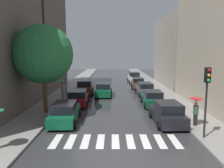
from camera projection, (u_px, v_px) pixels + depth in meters
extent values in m
cube|color=#2F2F32|center=(114.00, 86.00, 35.09)|extent=(28.00, 72.00, 0.04)
cube|color=gray|center=(73.00, 86.00, 35.10)|extent=(3.00, 72.00, 0.15)
cube|color=gray|center=(155.00, 86.00, 35.06)|extent=(3.00, 72.00, 0.15)
cube|color=silver|center=(57.00, 141.00, 13.31)|extent=(0.45, 2.20, 0.01)
cube|color=silver|center=(72.00, 141.00, 13.31)|extent=(0.45, 2.20, 0.01)
cube|color=silver|center=(86.00, 141.00, 13.30)|extent=(0.45, 2.20, 0.01)
cube|color=silver|center=(101.00, 141.00, 13.30)|extent=(0.45, 2.20, 0.01)
cube|color=silver|center=(116.00, 141.00, 13.30)|extent=(0.45, 2.20, 0.01)
cube|color=silver|center=(131.00, 141.00, 13.30)|extent=(0.45, 2.20, 0.01)
cube|color=silver|center=(146.00, 141.00, 13.29)|extent=(0.45, 2.20, 0.01)
cube|color=silver|center=(161.00, 141.00, 13.29)|extent=(0.45, 2.20, 0.01)
cube|color=silver|center=(176.00, 141.00, 13.29)|extent=(0.45, 2.20, 0.01)
cube|color=#564C47|center=(37.00, 24.00, 31.34)|extent=(6.00, 12.02, 18.76)
cube|color=#9E9384|center=(182.00, 52.00, 35.58)|extent=(6.00, 13.70, 10.84)
cube|color=#0C4C2D|center=(66.00, 115.00, 16.96)|extent=(2.00, 4.82, 0.76)
cube|color=black|center=(65.00, 107.00, 16.62)|extent=(1.70, 2.67, 0.62)
cylinder|color=black|center=(58.00, 112.00, 18.52)|extent=(0.24, 0.65, 0.64)
cylinder|color=black|center=(80.00, 112.00, 18.57)|extent=(0.24, 0.65, 0.64)
cylinder|color=black|center=(49.00, 124.00, 15.41)|extent=(0.24, 0.65, 0.64)
cylinder|color=black|center=(75.00, 124.00, 15.47)|extent=(0.24, 0.65, 0.64)
cube|color=maroon|center=(79.00, 99.00, 22.59)|extent=(2.15, 4.37, 0.74)
cube|color=black|center=(78.00, 93.00, 22.28)|extent=(1.82, 2.44, 0.61)
cylinder|color=black|center=(71.00, 99.00, 23.97)|extent=(0.25, 0.65, 0.64)
cylinder|color=black|center=(89.00, 99.00, 24.06)|extent=(0.25, 0.65, 0.64)
cylinder|color=black|center=(67.00, 105.00, 21.18)|extent=(0.25, 0.65, 0.64)
cylinder|color=black|center=(87.00, 105.00, 21.27)|extent=(0.25, 0.65, 0.64)
cube|color=brown|center=(86.00, 89.00, 28.69)|extent=(2.11, 4.23, 0.88)
cube|color=black|center=(85.00, 83.00, 28.37)|extent=(1.79, 2.35, 0.72)
cylinder|color=black|center=(79.00, 89.00, 30.05)|extent=(0.25, 0.65, 0.64)
cylinder|color=black|center=(94.00, 89.00, 30.13)|extent=(0.25, 0.65, 0.64)
cylinder|color=black|center=(77.00, 93.00, 27.34)|extent=(0.25, 0.65, 0.64)
cylinder|color=black|center=(93.00, 93.00, 27.42)|extent=(0.25, 0.65, 0.64)
cube|color=black|center=(168.00, 116.00, 16.59)|extent=(2.02, 4.40, 0.82)
cube|color=black|center=(169.00, 107.00, 16.27)|extent=(1.74, 2.44, 0.67)
cylinder|color=black|center=(151.00, 114.00, 18.02)|extent=(0.24, 0.65, 0.64)
cylinder|color=black|center=(174.00, 114.00, 18.07)|extent=(0.24, 0.65, 0.64)
cylinder|color=black|center=(160.00, 126.00, 15.18)|extent=(0.24, 0.65, 0.64)
cylinder|color=black|center=(187.00, 125.00, 15.23)|extent=(0.24, 0.65, 0.64)
cube|color=#0C4C2D|center=(153.00, 100.00, 22.23)|extent=(1.90, 4.21, 0.75)
cube|color=black|center=(154.00, 94.00, 21.92)|extent=(1.65, 2.33, 0.61)
cylinder|color=black|center=(142.00, 99.00, 23.64)|extent=(0.23, 0.64, 0.64)
cylinder|color=black|center=(160.00, 100.00, 23.61)|extent=(0.23, 0.64, 0.64)
cylinder|color=black|center=(146.00, 106.00, 20.91)|extent=(0.23, 0.64, 0.64)
cylinder|color=black|center=(165.00, 106.00, 20.88)|extent=(0.23, 0.64, 0.64)
cube|color=#474C51|center=(146.00, 91.00, 27.76)|extent=(1.96, 4.77, 0.78)
cube|color=black|center=(146.00, 85.00, 27.43)|extent=(1.66, 2.64, 0.64)
cylinder|color=black|center=(137.00, 90.00, 29.30)|extent=(0.24, 0.65, 0.64)
cylinder|color=black|center=(150.00, 90.00, 29.36)|extent=(0.24, 0.65, 0.64)
cylinder|color=black|center=(140.00, 95.00, 26.23)|extent=(0.24, 0.65, 0.64)
cylinder|color=black|center=(155.00, 95.00, 26.29)|extent=(0.24, 0.65, 0.64)
cube|color=brown|center=(139.00, 84.00, 33.46)|extent=(1.93, 4.39, 0.75)
cube|color=black|center=(139.00, 80.00, 33.15)|extent=(1.65, 2.43, 0.61)
cylinder|color=black|center=(132.00, 84.00, 34.94)|extent=(0.24, 0.65, 0.64)
cylinder|color=black|center=(143.00, 84.00, 34.88)|extent=(0.24, 0.65, 0.64)
cylinder|color=black|center=(133.00, 87.00, 32.12)|extent=(0.24, 0.65, 0.64)
cylinder|color=black|center=(145.00, 87.00, 32.05)|extent=(0.24, 0.65, 0.64)
cube|color=silver|center=(135.00, 79.00, 39.79)|extent=(2.06, 4.10, 0.90)
cube|color=black|center=(135.00, 74.00, 39.48)|extent=(1.76, 2.28, 0.74)
cylinder|color=black|center=(129.00, 80.00, 41.11)|extent=(0.25, 0.65, 0.64)
cylinder|color=black|center=(139.00, 80.00, 41.19)|extent=(0.25, 0.65, 0.64)
cylinder|color=black|center=(130.00, 81.00, 38.48)|extent=(0.25, 0.65, 0.64)
cylinder|color=black|center=(141.00, 81.00, 38.56)|extent=(0.25, 0.65, 0.64)
cube|color=#0C4C2D|center=(104.00, 91.00, 27.35)|extent=(1.87, 4.57, 0.80)
cube|color=black|center=(104.00, 86.00, 27.02)|extent=(1.64, 2.51, 0.65)
cylinder|color=black|center=(98.00, 91.00, 28.88)|extent=(0.22, 0.64, 0.64)
cylinder|color=black|center=(112.00, 91.00, 28.86)|extent=(0.22, 0.64, 0.64)
cylinder|color=black|center=(96.00, 95.00, 25.90)|extent=(0.22, 0.64, 0.64)
cylinder|color=black|center=(112.00, 95.00, 25.89)|extent=(0.22, 0.64, 0.64)
cylinder|color=black|center=(196.00, 120.00, 15.71)|extent=(0.28, 0.28, 0.80)
cylinder|color=#38513D|center=(197.00, 110.00, 15.61)|extent=(0.36, 0.36, 0.63)
sphere|color=tan|center=(197.00, 104.00, 15.55)|extent=(0.25, 0.25, 0.25)
cone|color=red|center=(197.00, 100.00, 15.51)|extent=(1.00, 1.00, 0.20)
cylinder|color=#333338|center=(197.00, 105.00, 15.56)|extent=(0.02, 0.02, 0.73)
cylinder|color=gray|center=(64.00, 96.00, 24.27)|extent=(0.28, 0.28, 0.85)
cylinder|color=gray|center=(64.00, 89.00, 24.16)|extent=(0.36, 0.36, 0.67)
sphere|color=tan|center=(63.00, 85.00, 24.09)|extent=(0.27, 0.27, 0.27)
cone|color=#19723F|center=(63.00, 82.00, 24.05)|extent=(1.02, 1.02, 0.20)
cylinder|color=#333338|center=(63.00, 86.00, 24.11)|extent=(0.02, 0.02, 0.76)
cylinder|color=#513823|center=(46.00, 96.00, 19.04)|extent=(0.36, 0.36, 2.91)
sphere|color=#246737|center=(44.00, 54.00, 18.53)|extent=(5.00, 5.00, 5.00)
cylinder|color=black|center=(206.00, 110.00, 13.28)|extent=(0.12, 0.12, 3.40)
cube|color=black|center=(208.00, 75.00, 12.98)|extent=(0.30, 0.30, 0.90)
sphere|color=red|center=(210.00, 70.00, 12.76)|extent=(0.18, 0.18, 0.18)
sphere|color=#F2A519|center=(210.00, 75.00, 12.80)|extent=(0.18, 0.18, 0.18)
sphere|color=green|center=(209.00, 80.00, 12.84)|extent=(0.18, 0.18, 0.18)
cylinder|color=#595B60|center=(66.00, 67.00, 25.08)|extent=(0.16, 0.16, 7.10)
ellipsoid|color=beige|center=(65.00, 34.00, 24.56)|extent=(0.60, 0.28, 0.24)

